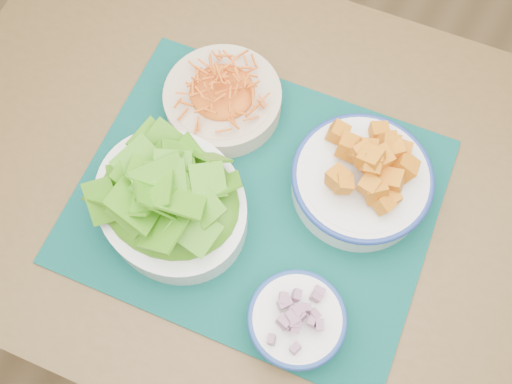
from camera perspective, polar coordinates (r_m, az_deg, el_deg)
ground at (r=1.59m, az=1.44°, el=-13.53°), size 4.00×4.00×0.00m
table at (r=0.99m, az=1.46°, el=-1.31°), size 1.24×0.92×0.75m
placemat at (r=0.88m, az=-0.00°, el=-0.79°), size 0.59×0.51×0.00m
carrot_bowl at (r=0.92m, az=-3.36°, el=9.53°), size 0.20×0.20×0.07m
squash_bowl at (r=0.85m, az=10.66°, el=1.63°), size 0.23×0.23×0.11m
lettuce_bowl at (r=0.83m, az=-8.60°, el=-0.69°), size 0.30×0.28×0.11m
onion_bowl at (r=0.80m, az=4.11°, el=-12.61°), size 0.15×0.15×0.07m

